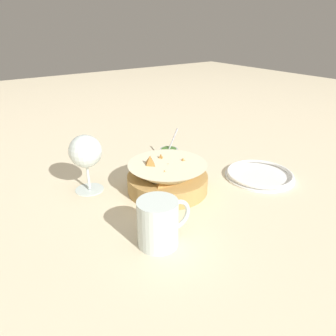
{
  "coord_description": "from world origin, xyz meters",
  "views": [
    {
      "loc": [
        -0.39,
        -0.6,
        0.4
      ],
      "look_at": [
        0.03,
        -0.0,
        0.06
      ],
      "focal_mm": 35.0,
      "sensor_mm": 36.0,
      "label": 1
    }
  ],
  "objects": [
    {
      "name": "sauce_cup",
      "position": [
        0.15,
        0.15,
        0.02
      ],
      "size": [
        0.06,
        0.06,
        0.1
      ],
      "color": "#B7B7BC",
      "rests_on": "ground_plane"
    },
    {
      "name": "beer_mug",
      "position": [
        -0.11,
        -0.17,
        0.04
      ],
      "size": [
        0.12,
        0.08,
        0.09
      ],
      "color": "silver",
      "rests_on": "ground_plane"
    },
    {
      "name": "wine_glass",
      "position": [
        -0.13,
        0.12,
        0.1
      ],
      "size": [
        0.08,
        0.08,
        0.15
      ],
      "color": "silver",
      "rests_on": "ground_plane"
    },
    {
      "name": "ground_plane",
      "position": [
        0.0,
        0.0,
        0.0
      ],
      "size": [
        4.0,
        4.0,
        0.0
      ],
      "primitive_type": "plane",
      "color": "beige"
    },
    {
      "name": "food_basket",
      "position": [
        0.03,
        -0.0,
        0.04
      ],
      "size": [
        0.2,
        0.2,
        0.1
      ],
      "color": "#B2894C",
      "rests_on": "ground_plane"
    },
    {
      "name": "side_plate",
      "position": [
        0.28,
        -0.09,
        0.01
      ],
      "size": [
        0.19,
        0.19,
        0.01
      ],
      "color": "white",
      "rests_on": "ground_plane"
    }
  ]
}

